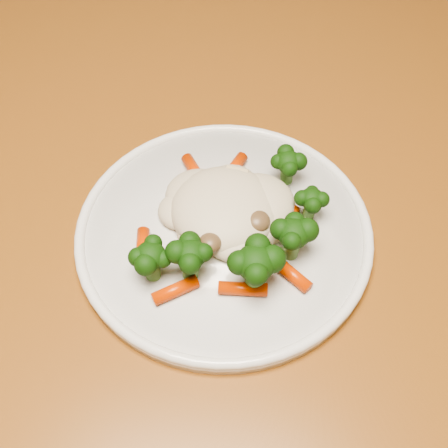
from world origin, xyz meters
The scene contains 3 objects.
dining_table centered at (0.14, 0.33, 0.66)m, with size 1.29×0.90×0.75m.
plate centered at (0.24, 0.28, 0.76)m, with size 0.28×0.28×0.01m, color white.
meal centered at (0.25, 0.28, 0.78)m, with size 0.18×0.18×0.05m.
Camera 1 is at (0.26, -0.04, 1.19)m, focal length 45.00 mm.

